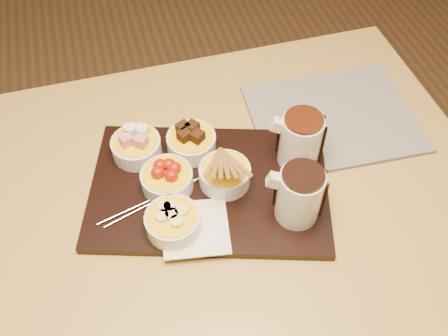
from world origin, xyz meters
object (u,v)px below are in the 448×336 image
object	(u,v)px
pitcher_dark_chocolate	(299,195)
dining_table	(192,223)
bowl_strawberries	(167,180)
newspaper	(333,118)
pitcher_milk_chocolate	(300,141)
serving_board	(209,187)

from	to	relation	value
pitcher_dark_chocolate	dining_table	bearing A→B (deg)	167.57
dining_table	pitcher_dark_chocolate	bearing A→B (deg)	-29.97
dining_table	bowl_strawberries	bearing A→B (deg)	148.76
newspaper	dining_table	bearing A→B (deg)	-158.79
dining_table	pitcher_dark_chocolate	xyz separation A→B (m)	(0.18, -0.10, 0.17)
pitcher_dark_chocolate	pitcher_milk_chocolate	xyz separation A→B (m)	(0.05, 0.12, 0.00)
pitcher_milk_chocolate	newspaper	bearing A→B (deg)	56.07
serving_board	newspaper	world-z (taller)	serving_board
bowl_strawberries	dining_table	bearing A→B (deg)	-31.24
bowl_strawberries	newspaper	bearing A→B (deg)	13.46
bowl_strawberries	pitcher_dark_chocolate	size ratio (longest dim) A/B	0.90
serving_board	pitcher_dark_chocolate	bearing A→B (deg)	-19.98
pitcher_milk_chocolate	newspaper	distance (m)	0.17
bowl_strawberries	newspaper	size ratio (longest dim) A/B	0.28
bowl_strawberries	pitcher_dark_chocolate	bearing A→B (deg)	-30.19
bowl_strawberries	pitcher_milk_chocolate	distance (m)	0.27
dining_table	pitcher_milk_chocolate	world-z (taller)	pitcher_milk_chocolate
serving_board	bowl_strawberries	world-z (taller)	bowl_strawberries
pitcher_dark_chocolate	newspaper	bearing A→B (deg)	69.38
dining_table	pitcher_dark_chocolate	size ratio (longest dim) A/B	10.80
newspaper	pitcher_dark_chocolate	bearing A→B (deg)	-125.13
pitcher_dark_chocolate	serving_board	bearing A→B (deg)	160.02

